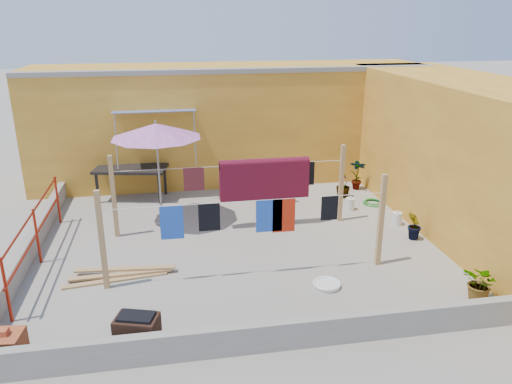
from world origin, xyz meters
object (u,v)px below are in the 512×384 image
green_hose (373,202)px  water_jug_b (350,204)px  brick_stack (1,348)px  plant_back_a (270,186)px  brazier (137,332)px  white_basin (327,284)px  water_jug_a (397,219)px  patio_umbrella (156,131)px  outdoor_table (131,170)px

green_hose → water_jug_b: bearing=-158.7°
brick_stack → plant_back_a: (4.86, 5.46, 0.21)m
brazier → water_jug_b: bearing=43.5°
brick_stack → white_basin: brick_stack is taller
white_basin → water_jug_a: water_jug_a is taller
brick_stack → brazier: brazier is taller
patio_umbrella → brick_stack: patio_umbrella is taller
white_basin → plant_back_a: plant_back_a is taller
patio_umbrella → green_hose: patio_umbrella is taller
brazier → green_hose: bearing=41.2°
brazier → water_jug_b: (4.86, 4.61, -0.11)m
white_basin → patio_umbrella: bearing=129.5°
patio_umbrella → green_hose: size_ratio=4.71×
water_jug_b → green_hose: water_jug_b is taller
water_jug_b → plant_back_a: 2.02m
patio_umbrella → outdoor_table: (-0.74, 1.77, -1.37)m
plant_back_a → green_hose: bearing=-12.6°
patio_umbrella → green_hose: (5.25, 0.29, -2.10)m
brazier → green_hose: brazier is taller
patio_umbrella → white_basin: bearing=-50.5°
water_jug_b → green_hose: 0.78m
brick_stack → water_jug_b: brick_stack is taller
brick_stack → green_hose: (7.40, 4.89, -0.19)m
water_jug_a → water_jug_b: 1.30m
brazier → brick_stack: bearing=180.0°
green_hose → brazier: bearing=-138.8°
brick_stack → green_hose: size_ratio=1.26×
water_jug_a → plant_back_a: size_ratio=0.39×
outdoor_table → white_basin: bearing=-55.5°
water_jug_a → outdoor_table: bearing=154.7°
outdoor_table → brick_stack: size_ratio=3.05×
patio_umbrella → water_jug_b: 4.94m
brazier → green_hose: size_ratio=1.35×
green_hose → plant_back_a: (-2.54, 0.57, 0.40)m
white_basin → water_jug_a: (2.41, 2.37, 0.10)m
water_jug_b → brazier: bearing=-136.5°
water_jug_b → brick_stack: bearing=-145.4°
green_hose → plant_back_a: 2.63m
patio_umbrella → water_jug_b: size_ratio=6.97×
water_jug_a → brick_stack: bearing=-154.5°
outdoor_table → white_basin: (3.58, -5.21, -0.71)m
brick_stack → water_jug_a: (7.40, 3.53, -0.07)m
green_hose → outdoor_table: bearing=166.2°
outdoor_table → plant_back_a: 3.59m
white_basin → brick_stack: bearing=-167.0°
outdoor_table → water_jug_a: 6.66m
brazier → white_basin: size_ratio=1.36×
outdoor_table → green_hose: outdoor_table is taller
plant_back_a → patio_umbrella: bearing=-162.4°
patio_umbrella → water_jug_b: (4.53, 0.01, -1.98)m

